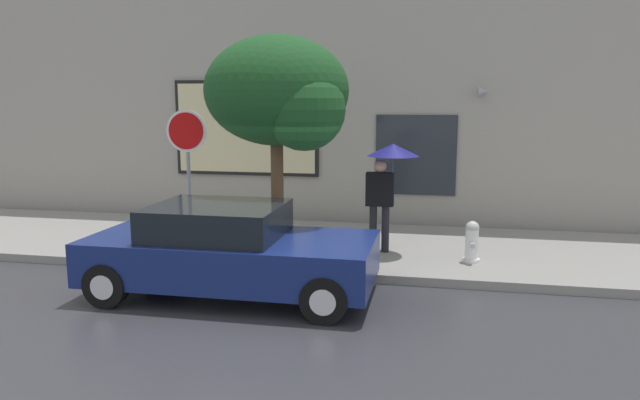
% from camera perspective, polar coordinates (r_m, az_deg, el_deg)
% --- Properties ---
extents(ground_plane, '(60.00, 60.00, 0.00)m').
position_cam_1_polar(ground_plane, '(8.87, -6.11, -9.45)').
color(ground_plane, '#333338').
extents(sidewalk, '(20.00, 4.00, 0.15)m').
position_cam_1_polar(sidewalk, '(11.63, -1.69, -4.41)').
color(sidewalk, gray).
rests_on(sidewalk, ground).
extents(building_facade, '(20.00, 0.67, 7.00)m').
position_cam_1_polar(building_facade, '(13.75, 0.57, 12.05)').
color(building_facade, '#9E998E').
rests_on(building_facade, ground).
extents(parked_car, '(4.25, 1.95, 1.38)m').
position_cam_1_polar(parked_car, '(8.87, -8.89, -4.93)').
color(parked_car, navy).
rests_on(parked_car, ground).
extents(fire_hydrant, '(0.30, 0.44, 0.72)m').
position_cam_1_polar(fire_hydrant, '(10.40, 14.61, -4.00)').
color(fire_hydrant, white).
rests_on(fire_hydrant, sidewalk).
extents(pedestrian_with_umbrella, '(0.95, 0.94, 2.00)m').
position_cam_1_polar(pedestrian_with_umbrella, '(10.59, 6.67, 3.11)').
color(pedestrian_with_umbrella, black).
rests_on(pedestrian_with_umbrella, sidewalk).
extents(street_tree, '(2.48, 2.11, 3.85)m').
position_cam_1_polar(street_tree, '(9.96, -3.76, 10.18)').
color(street_tree, '#4C3823').
rests_on(street_tree, sidewalk).
extents(stop_sign, '(0.76, 0.10, 2.60)m').
position_cam_1_polar(stop_sign, '(10.82, -12.83, 4.57)').
color(stop_sign, gray).
rests_on(stop_sign, sidewalk).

